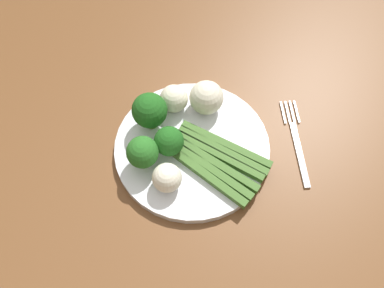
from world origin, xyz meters
The scene contains 11 objects.
ground_plane centered at (0.00, 0.00, -0.01)m, with size 6.00×6.00×0.02m, color #B7A88E.
dining_table centered at (0.00, 0.00, 0.66)m, with size 1.10×0.98×0.77m.
plate centered at (0.03, 0.03, 0.78)m, with size 0.25×0.25×0.01m, color white.
asparagus_bundle centered at (0.07, -0.01, 0.79)m, with size 0.17×0.16×0.01m.
broccoli_outer_edge centered at (-0.03, 0.08, 0.83)m, with size 0.06×0.06×0.07m.
broccoli_back_right centered at (-0.05, 0.01, 0.82)m, with size 0.05×0.05×0.06m.
broccoli_left centered at (-0.01, 0.02, 0.82)m, with size 0.05×0.05×0.06m.
cauliflower_front_left centered at (-0.01, -0.04, 0.81)m, with size 0.05×0.05×0.05m, color white.
cauliflower_back centered at (0.06, 0.10, 0.82)m, with size 0.06×0.06×0.06m, color silver.
cauliflower_near_fork centered at (0.01, 0.11, 0.81)m, with size 0.05×0.05×0.05m, color silver.
fork centered at (0.21, 0.02, 0.77)m, with size 0.03×0.17×0.00m.
Camera 1 is at (-0.01, -0.28, 1.35)m, focal length 36.85 mm.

